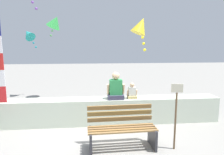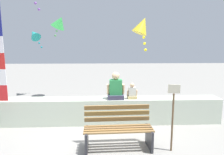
# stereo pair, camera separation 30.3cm
# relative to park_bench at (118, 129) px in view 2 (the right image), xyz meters

# --- Properties ---
(ground_plane) EXTENTS (40.00, 40.00, 0.00)m
(ground_plane) POSITION_rel_park_bench_xyz_m (-0.41, 0.60, -0.41)
(ground_plane) COLOR gray
(seawall_ledge) EXTENTS (6.83, 0.54, 0.72)m
(seawall_ledge) POSITION_rel_park_bench_xyz_m (-0.41, 1.41, -0.05)
(seawall_ledge) COLOR beige
(seawall_ledge) RESTS_ON ground
(park_bench) EXTENTS (1.49, 0.66, 0.88)m
(park_bench) POSITION_rel_park_bench_xyz_m (0.00, 0.00, 0.00)
(park_bench) COLOR olive
(park_bench) RESTS_ON ground
(person_adult) EXTENTS (0.50, 0.36, 0.76)m
(person_adult) POSITION_rel_park_bench_xyz_m (0.03, 1.36, 0.61)
(person_adult) COLOR #3C3A53
(person_adult) RESTS_ON seawall_ledge
(person_child) EXTENTS (0.29, 0.22, 0.45)m
(person_child) POSITION_rel_park_bench_xyz_m (0.49, 1.36, 0.49)
(person_child) COLOR tan
(person_child) RESTS_ON seawall_ledge
(kite_yellow) EXTENTS (0.66, 0.70, 1.07)m
(kite_yellow) POSITION_rel_park_bench_xyz_m (0.86, 2.03, 2.39)
(kite_yellow) COLOR yellow
(kite_teal) EXTENTS (0.72, 0.73, 0.88)m
(kite_teal) POSITION_rel_park_bench_xyz_m (-3.26, 4.72, 2.26)
(kite_teal) COLOR teal
(kite_green) EXTENTS (0.88, 0.81, 0.91)m
(kite_green) POSITION_rel_park_bench_xyz_m (-2.08, 4.28, 2.72)
(kite_green) COLOR green
(sign_post) EXTENTS (0.24, 0.07, 1.43)m
(sign_post) POSITION_rel_park_bench_xyz_m (1.12, -0.20, 0.43)
(sign_post) COLOR brown
(sign_post) RESTS_ON ground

